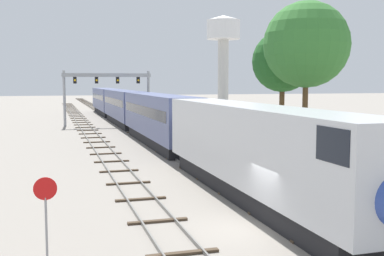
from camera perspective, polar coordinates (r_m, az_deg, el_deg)
The scene contains 9 objects.
ground_plane at distance 19.96m, azimuth 7.24°, elevation -11.92°, with size 400.00×400.00×0.00m, color gray.
track_main at distance 78.24m, azimuth -9.36°, elevation 1.14°, with size 2.60×200.00×0.16m.
track_near at distance 57.86m, azimuth -12.26°, elevation -0.45°, with size 2.60×160.00×0.16m.
passenger_train at distance 56.79m, azimuth -6.65°, elevation 2.10°, with size 3.04×89.53×4.80m.
signal_gantry at distance 66.60m, azimuth -10.14°, elevation 5.07°, with size 12.10×0.49×7.52m.
water_tower at distance 117.24m, azimuth 3.79°, elevation 10.77°, with size 8.23×8.23×22.02m.
stop_sign at distance 16.52m, azimuth -17.14°, elevation -9.09°, with size 0.76×0.08×2.88m.
trackside_tree_left at distance 52.24m, azimuth 10.82°, elevation 7.82°, with size 6.56×6.56×11.46m.
trackside_tree_mid at distance 49.63m, azimuth 13.57°, elevation 9.69°, with size 8.66×8.66×14.05m.
Camera 1 is at (-7.74, -17.40, 5.97)m, focal length 44.45 mm.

